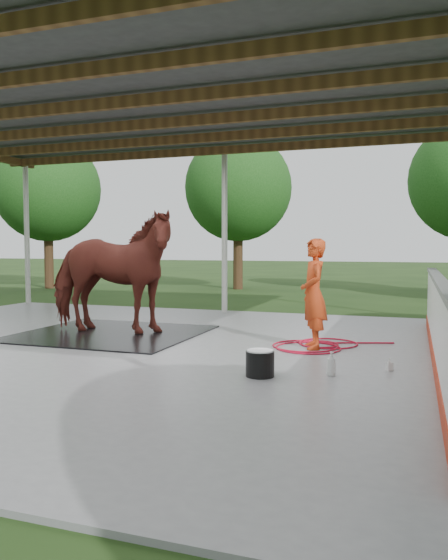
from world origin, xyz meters
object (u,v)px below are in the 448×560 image
(horse, at_px, (110,272))
(wash_bucket, at_px, (260,363))
(dasher_board, at_px, (439,326))
(handler, at_px, (314,294))

(horse, xyz_separation_m, wash_bucket, (3.39, -2.19, -0.94))
(dasher_board, distance_m, wash_bucket, 2.45)
(horse, height_order, handler, horse)
(horse, distance_m, wash_bucket, 4.14)
(dasher_board, bearing_deg, horse, 170.26)
(handler, relative_size, wash_bucket, 4.86)
(handler, bearing_deg, dasher_board, 44.89)
(wash_bucket, bearing_deg, horse, 147.15)
(dasher_board, xyz_separation_m, horse, (-5.46, 0.94, 0.57))
(dasher_board, relative_size, wash_bucket, 22.89)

